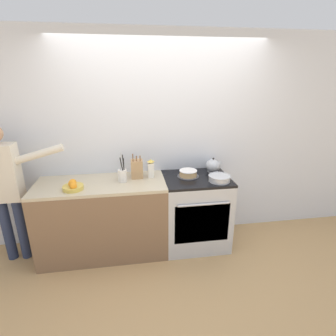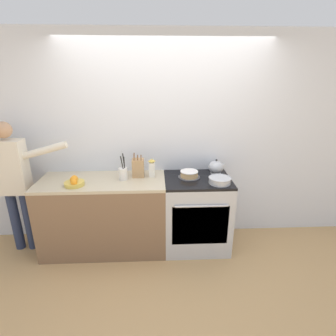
# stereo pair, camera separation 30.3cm
# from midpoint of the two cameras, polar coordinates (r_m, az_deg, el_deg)

# --- Properties ---
(ground_plane) EXTENTS (16.00, 16.00, 0.00)m
(ground_plane) POSITION_cam_midpoint_polar(r_m,az_deg,el_deg) (3.31, -2.28, -19.56)
(ground_plane) COLOR tan
(wall_back) EXTENTS (8.00, 0.04, 2.60)m
(wall_back) POSITION_cam_midpoint_polar(r_m,az_deg,el_deg) (3.32, -3.89, 5.81)
(wall_back) COLOR silver
(wall_back) RESTS_ON ground_plane
(counter_cabinet) EXTENTS (1.49, 0.64, 0.92)m
(counter_cabinet) POSITION_cam_midpoint_polar(r_m,az_deg,el_deg) (3.34, -16.45, -10.47)
(counter_cabinet) COLOR brown
(counter_cabinet) RESTS_ON ground_plane
(stove_range) EXTENTS (0.79, 0.67, 0.92)m
(stove_range) POSITION_cam_midpoint_polar(r_m,az_deg,el_deg) (3.36, 3.38, -9.42)
(stove_range) COLOR #B7BABF
(stove_range) RESTS_ON ground_plane
(layer_cake) EXTENTS (0.26, 0.26, 0.08)m
(layer_cake) POSITION_cam_midpoint_polar(r_m,az_deg,el_deg) (3.17, 1.69, -1.29)
(layer_cake) COLOR #4C4C51
(layer_cake) RESTS_ON stove_range
(tea_kettle) EXTENTS (0.23, 0.19, 0.18)m
(tea_kettle) POSITION_cam_midpoint_polar(r_m,az_deg,el_deg) (3.36, 7.27, 0.49)
(tea_kettle) COLOR #B7BABF
(tea_kettle) RESTS_ON stove_range
(mixing_bowl) EXTENTS (0.26, 0.26, 0.07)m
(mixing_bowl) POSITION_cam_midpoint_polar(r_m,az_deg,el_deg) (3.06, 8.37, -2.28)
(mixing_bowl) COLOR #B7BABF
(mixing_bowl) RESTS_ON stove_range
(knife_block) EXTENTS (0.14, 0.14, 0.30)m
(knife_block) POSITION_cam_midpoint_polar(r_m,az_deg,el_deg) (3.16, -9.54, -0.22)
(knife_block) COLOR tan
(knife_block) RESTS_ON counter_cabinet
(utensil_crock) EXTENTS (0.10, 0.10, 0.35)m
(utensil_crock) POSITION_cam_midpoint_polar(r_m,az_deg,el_deg) (3.08, -12.67, -1.51)
(utensil_crock) COLOR silver
(utensil_crock) RESTS_ON counter_cabinet
(fruit_bowl) EXTENTS (0.22, 0.22, 0.11)m
(fruit_bowl) POSITION_cam_midpoint_polar(r_m,az_deg,el_deg) (3.05, -22.71, -3.70)
(fruit_bowl) COLOR gold
(fruit_bowl) RESTS_ON counter_cabinet
(milk_carton) EXTENTS (0.07, 0.07, 0.23)m
(milk_carton) POSITION_cam_midpoint_polar(r_m,az_deg,el_deg) (3.15, -6.50, -0.22)
(milk_carton) COLOR white
(milk_carton) RESTS_ON counter_cabinet
(person_baker) EXTENTS (0.92, 0.20, 1.61)m
(person_baker) POSITION_cam_midpoint_polar(r_m,az_deg,el_deg) (3.46, -34.10, -2.92)
(person_baker) COLOR #283351
(person_baker) RESTS_ON ground_plane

